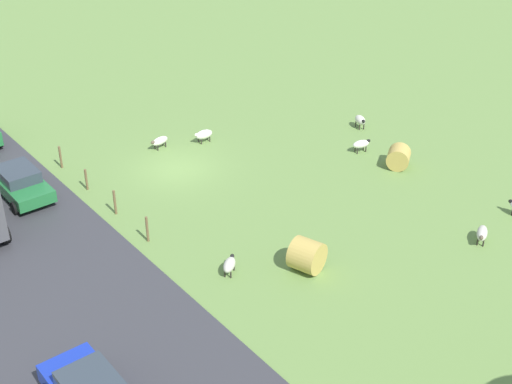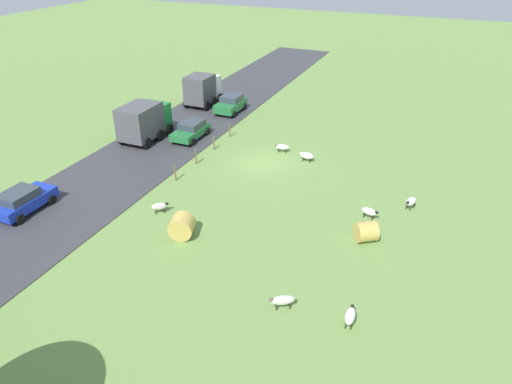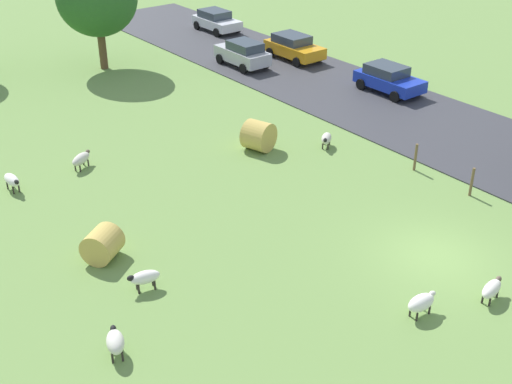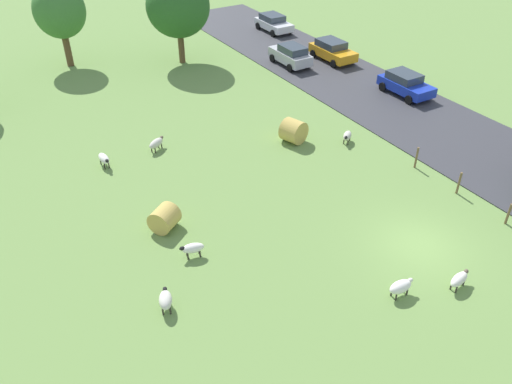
% 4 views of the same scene
% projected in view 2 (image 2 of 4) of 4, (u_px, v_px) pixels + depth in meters
% --- Properties ---
extents(ground_plane, '(160.00, 160.00, 0.00)m').
position_uv_depth(ground_plane, '(262.00, 164.00, 36.86)').
color(ground_plane, '#6B8E47').
extents(road_strip, '(8.00, 80.00, 0.06)m').
position_uv_depth(road_strip, '(159.00, 145.00, 40.13)').
color(road_strip, '#38383D').
rests_on(road_strip, ground_plane).
extents(sheep_0, '(1.07, 0.99, 0.70)m').
position_uv_depth(sheep_0, '(160.00, 206.00, 30.31)').
color(sheep_0, beige).
rests_on(sheep_0, ground_plane).
extents(sheep_1, '(1.15, 0.68, 0.72)m').
position_uv_depth(sheep_1, '(370.00, 212.00, 29.67)').
color(sheep_1, white).
rests_on(sheep_1, ground_plane).
extents(sheep_2, '(0.53, 1.24, 0.75)m').
position_uv_depth(sheep_2, '(350.00, 316.00, 21.62)').
color(sheep_2, white).
rests_on(sheep_2, ground_plane).
extents(sheep_3, '(1.27, 1.03, 0.71)m').
position_uv_depth(sheep_3, '(282.00, 300.00, 22.58)').
color(sheep_3, beige).
rests_on(sheep_3, ground_plane).
extents(sheep_4, '(1.25, 0.66, 0.67)m').
position_uv_depth(sheep_4, '(282.00, 147.00, 38.63)').
color(sheep_4, silver).
rests_on(sheep_4, ground_plane).
extents(sheep_5, '(1.18, 0.55, 0.75)m').
position_uv_depth(sheep_5, '(307.00, 156.00, 37.05)').
color(sheep_5, white).
rests_on(sheep_5, ground_plane).
extents(sheep_6, '(0.83, 1.13, 0.78)m').
position_uv_depth(sheep_6, '(411.00, 202.00, 30.71)').
color(sheep_6, silver).
rests_on(sheep_6, ground_plane).
extents(hay_bale_0, '(1.67, 1.67, 1.21)m').
position_uv_depth(hay_bale_0, '(366.00, 232.00, 27.49)').
color(hay_bale_0, tan).
rests_on(hay_bale_0, ground_plane).
extents(hay_bale_1, '(1.75, 1.62, 1.44)m').
position_uv_depth(hay_bale_1, '(182.00, 226.00, 27.78)').
color(hay_bale_1, tan).
rests_on(hay_bale_1, ground_plane).
extents(fence_post_0, '(0.12, 0.12, 1.27)m').
position_uv_depth(fence_post_0, '(230.00, 130.00, 41.42)').
color(fence_post_0, brown).
rests_on(fence_post_0, ground_plane).
extents(fence_post_1, '(0.12, 0.12, 1.16)m').
position_uv_depth(fence_post_1, '(214.00, 143.00, 39.03)').
color(fence_post_1, brown).
rests_on(fence_post_1, ground_plane).
extents(fence_post_2, '(0.12, 0.12, 1.29)m').
position_uv_depth(fence_post_2, '(196.00, 156.00, 36.57)').
color(fence_post_2, brown).
rests_on(fence_post_2, ground_plane).
extents(fence_post_3, '(0.12, 0.12, 1.29)m').
position_uv_depth(fence_post_3, '(175.00, 172.00, 34.15)').
color(fence_post_3, brown).
rests_on(fence_post_3, ground_plane).
extents(truck_0, '(2.84, 4.75, 3.21)m').
position_uv_depth(truck_0, '(144.00, 121.00, 40.20)').
color(truck_0, '#197F33').
rests_on(truck_0, road_strip).
extents(truck_1, '(2.64, 4.04, 3.20)m').
position_uv_depth(truck_1, '(202.00, 89.00, 48.31)').
color(truck_1, white).
rests_on(truck_1, road_strip).
extents(car_1, '(2.11, 4.02, 1.48)m').
position_uv_depth(car_1, '(191.00, 130.00, 40.93)').
color(car_1, '#237238').
rests_on(car_1, road_strip).
extents(car_2, '(2.21, 3.81, 1.67)m').
position_uv_depth(car_2, '(231.00, 104.00, 46.85)').
color(car_2, '#237238').
rests_on(car_2, road_strip).
extents(car_3, '(2.14, 4.09, 1.55)m').
position_uv_depth(car_3, '(23.00, 200.00, 30.18)').
color(car_3, '#1933B2').
rests_on(car_3, road_strip).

